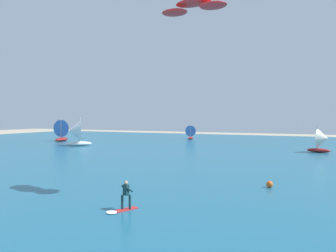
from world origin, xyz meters
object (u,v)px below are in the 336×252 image
object	(u,v)px
sailboat_near_shore	(76,133)
marker_buoy	(270,184)
kitesurfer	(123,200)
kite	(193,7)
sailboat_outermost	(63,130)
sailboat_center_horizon	(191,132)
sailboat_leading	(322,140)

from	to	relation	value
sailboat_near_shore	marker_buoy	distance (m)	42.03
kitesurfer	sailboat_near_shore	xyz separation A→B (m)	(-29.62, 30.31, 1.84)
kitesurfer	kite	xyz separation A→B (m)	(2.28, 5.27, 12.21)
sailboat_near_shore	marker_buoy	xyz separation A→B (m)	(36.48, -20.76, -2.19)
kitesurfer	sailboat_near_shore	size ratio (longest dim) A/B	0.38
kitesurfer	sailboat_outermost	bearing A→B (deg)	136.18
kite	marker_buoy	bearing A→B (deg)	43.04
kitesurfer	kite	world-z (taller)	kite
kitesurfer	sailboat_outermost	world-z (taller)	sailboat_outermost
kite	sailboat_center_horizon	distance (m)	55.72
sailboat_outermost	marker_buoy	size ratio (longest dim) A/B	10.41
kite	sailboat_leading	world-z (taller)	kite
kite	sailboat_near_shore	size ratio (longest dim) A/B	0.91
kitesurfer	sailboat_near_shore	world-z (taller)	sailboat_near_shore
kitesurfer	sailboat_leading	xyz separation A→B (m)	(11.07, 37.11, 1.22)
sailboat_outermost	marker_buoy	bearing A→B (deg)	-31.71
sailboat_outermost	kitesurfer	bearing A→B (deg)	-43.82
kitesurfer	sailboat_leading	size ratio (longest dim) A/B	0.50
kite	sailboat_outermost	bearing A→B (deg)	141.89
kite	marker_buoy	size ratio (longest dim) A/B	9.53
sailboat_center_horizon	marker_buoy	world-z (taller)	sailboat_center_horizon
kitesurfer	kite	size ratio (longest dim) A/B	0.41
sailboat_leading	sailboat_near_shore	xyz separation A→B (m)	(-40.69, -6.81, 0.62)
sailboat_leading	sailboat_near_shore	size ratio (longest dim) A/B	0.74
sailboat_center_horizon	sailboat_outermost	size ratio (longest dim) A/B	0.70
kitesurfer	sailboat_near_shore	bearing A→B (deg)	134.34
sailboat_leading	sailboat_near_shore	world-z (taller)	sailboat_near_shore
sailboat_outermost	marker_buoy	distance (m)	55.51
kite	sailboat_near_shore	xyz separation A→B (m)	(-31.90, 25.04, -10.37)
sailboat_leading	marker_buoy	xyz separation A→B (m)	(-4.21, -27.57, -1.57)
sailboat_center_horizon	kitesurfer	bearing A→B (deg)	-73.37
sailboat_near_shore	sailboat_outermost	bearing A→B (deg)	141.92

